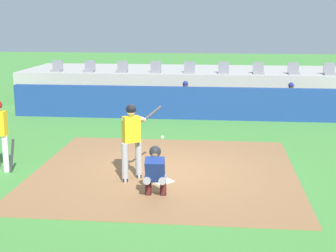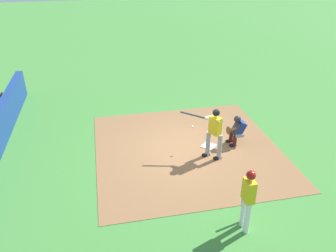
% 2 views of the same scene
% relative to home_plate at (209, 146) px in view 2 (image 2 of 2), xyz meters
% --- Properties ---
extents(ground_plane, '(80.00, 80.00, 0.00)m').
position_rel_home_plate_xyz_m(ground_plane, '(0.00, 0.80, -0.02)').
color(ground_plane, '#428438').
extents(dirt_infield, '(6.40, 6.40, 0.01)m').
position_rel_home_plate_xyz_m(dirt_infield, '(0.00, 0.80, -0.02)').
color(dirt_infield, olive).
rests_on(dirt_infield, ground).
extents(home_plate, '(0.62, 0.62, 0.02)m').
position_rel_home_plate_xyz_m(home_plate, '(0.00, 0.00, 0.00)').
color(home_plate, white).
rests_on(home_plate, dirt_infield).
extents(batter_at_plate, '(0.83, 1.29, 1.80)m').
position_rel_home_plate_xyz_m(batter_at_plate, '(-0.68, 0.10, 1.01)').
color(batter_at_plate, '#99999E').
rests_on(batter_at_plate, ground).
extents(catcher_crouched, '(0.49, 2.01, 1.13)m').
position_rel_home_plate_xyz_m(catcher_crouched, '(-0.02, -0.99, 0.59)').
color(catcher_crouched, gray).
rests_on(catcher_crouched, ground).
extents(on_deck_batter, '(0.58, 0.23, 1.79)m').
position_rel_home_plate_xyz_m(on_deck_batter, '(-4.01, 0.38, 1.00)').
color(on_deck_batter, silver).
rests_on(on_deck_batter, ground).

